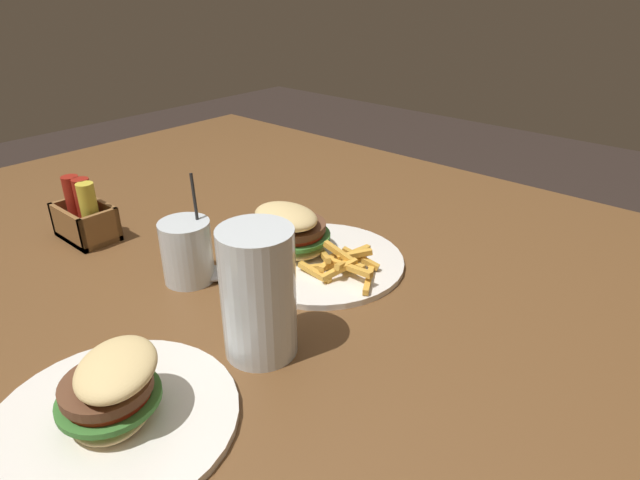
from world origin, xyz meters
TOP-DOWN VIEW (x-y plane):
  - dining_table at (0.00, 0.00)m, footprint 1.69×1.36m
  - meal_plate_near at (-0.06, -0.07)m, footprint 0.28×0.28m
  - beer_glass at (-0.18, 0.14)m, footprint 0.09×0.09m
  - juice_glass at (0.03, 0.10)m, footprint 0.08×0.08m
  - spoon at (0.01, 0.06)m, footprint 0.12×0.14m
  - meal_plate_far at (-0.16, 0.34)m, footprint 0.27×0.27m
  - condiment_caddy at (0.30, 0.13)m, footprint 0.12×0.08m

SIDE VIEW (x-z plane):
  - dining_table at x=0.00m, z-range 0.30..1.07m
  - spoon at x=0.01m, z-range 0.77..0.78m
  - meal_plate_far at x=-0.16m, z-range 0.75..0.84m
  - meal_plate_near at x=-0.06m, z-range 0.75..0.85m
  - condiment_caddy at x=0.30m, z-range 0.76..0.87m
  - juice_glass at x=0.03m, z-range 0.73..0.90m
  - beer_glass at x=-0.18m, z-range 0.76..0.94m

